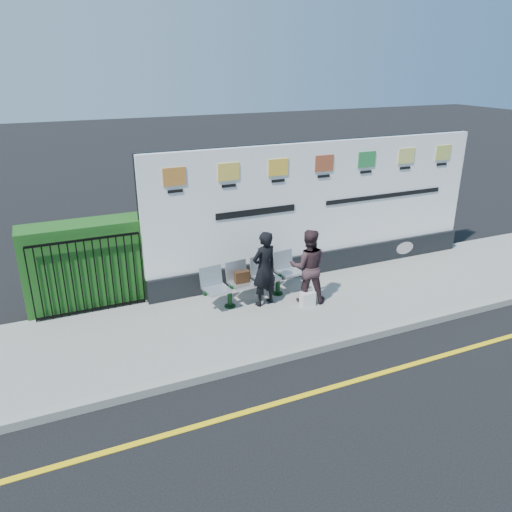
{
  "coord_description": "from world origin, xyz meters",
  "views": [
    {
      "loc": [
        -5.14,
        -5.43,
        4.74
      ],
      "look_at": [
        -1.58,
        2.68,
        1.25
      ],
      "focal_mm": 35.0,
      "sensor_mm": 36.0,
      "label": 1
    }
  ],
  "objects_px": {
    "billboard": "(320,218)",
    "bench": "(254,290)",
    "woman_right": "(308,266)",
    "woman_left": "(264,269)"
  },
  "relations": [
    {
      "from": "billboard",
      "to": "bench",
      "type": "height_order",
      "value": "billboard"
    },
    {
      "from": "bench",
      "to": "woman_right",
      "type": "xyz_separation_m",
      "value": [
        0.97,
        -0.47,
        0.54
      ]
    },
    {
      "from": "woman_left",
      "to": "woman_right",
      "type": "relative_size",
      "value": 1.0
    },
    {
      "from": "woman_left",
      "to": "bench",
      "type": "bearing_deg",
      "value": -79.24
    },
    {
      "from": "woman_right",
      "to": "bench",
      "type": "bearing_deg",
      "value": -3.87
    },
    {
      "from": "bench",
      "to": "woman_right",
      "type": "relative_size",
      "value": 1.41
    },
    {
      "from": "billboard",
      "to": "woman_left",
      "type": "relative_size",
      "value": 5.16
    },
    {
      "from": "billboard",
      "to": "bench",
      "type": "bearing_deg",
      "value": -157.7
    },
    {
      "from": "billboard",
      "to": "woman_left",
      "type": "distance_m",
      "value": 2.19
    },
    {
      "from": "billboard",
      "to": "bench",
      "type": "xyz_separation_m",
      "value": [
        -1.96,
        -0.8,
        -1.07
      ]
    }
  ]
}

